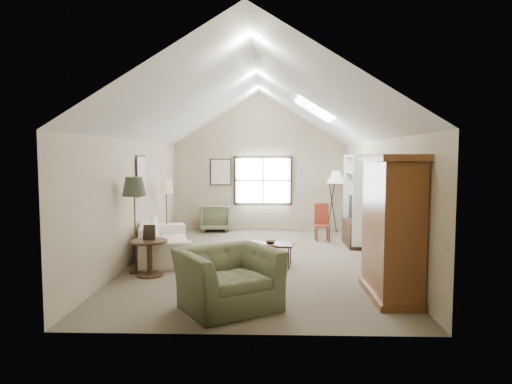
{
  "coord_description": "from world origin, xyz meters",
  "views": [
    {
      "loc": [
        0.29,
        -9.42,
        2.19
      ],
      "look_at": [
        0.0,
        0.4,
        1.4
      ],
      "focal_mm": 32.0,
      "sensor_mm": 36.0,
      "label": 1
    }
  ],
  "objects_px": {
    "armoire": "(392,226)",
    "coffee_table": "(271,255)",
    "side_table": "(150,258)",
    "armchair_far": "(216,217)",
    "sofa": "(164,239)",
    "side_chair": "(322,223)",
    "armchair_near": "(228,279)"
  },
  "relations": [
    {
      "from": "armoire",
      "to": "coffee_table",
      "type": "relative_size",
      "value": 2.45
    },
    {
      "from": "coffee_table",
      "to": "side_table",
      "type": "xyz_separation_m",
      "value": [
        -2.2,
        -0.79,
        0.1
      ]
    },
    {
      "from": "armoire",
      "to": "side_chair",
      "type": "xyz_separation_m",
      "value": [
        -0.53,
        4.59,
        -0.63
      ]
    },
    {
      "from": "sofa",
      "to": "side_table",
      "type": "height_order",
      "value": "sofa"
    },
    {
      "from": "armoire",
      "to": "coffee_table",
      "type": "bearing_deg",
      "value": 134.99
    },
    {
      "from": "armoire",
      "to": "armchair_far",
      "type": "bearing_deg",
      "value": 119.45
    },
    {
      "from": "armoire",
      "to": "side_chair",
      "type": "relative_size",
      "value": 2.32
    },
    {
      "from": "sofa",
      "to": "side_chair",
      "type": "relative_size",
      "value": 2.77
    },
    {
      "from": "armchair_far",
      "to": "coffee_table",
      "type": "bearing_deg",
      "value": 108.22
    },
    {
      "from": "armoire",
      "to": "coffee_table",
      "type": "distance_m",
      "value": 2.78
    },
    {
      "from": "armoire",
      "to": "armchair_near",
      "type": "distance_m",
      "value": 2.65
    },
    {
      "from": "side_table",
      "to": "armchair_far",
      "type": "bearing_deg",
      "value": 82.97
    },
    {
      "from": "armchair_far",
      "to": "side_table",
      "type": "xyz_separation_m",
      "value": [
        -0.62,
        -5.02,
        -0.06
      ]
    },
    {
      "from": "armchair_far",
      "to": "side_table",
      "type": "height_order",
      "value": "armchair_far"
    },
    {
      "from": "armchair_near",
      "to": "side_chair",
      "type": "relative_size",
      "value": 1.39
    },
    {
      "from": "coffee_table",
      "to": "side_table",
      "type": "distance_m",
      "value": 2.34
    },
    {
      "from": "armchair_far",
      "to": "coffee_table",
      "type": "height_order",
      "value": "armchair_far"
    },
    {
      "from": "sofa",
      "to": "side_chair",
      "type": "height_order",
      "value": "side_chair"
    },
    {
      "from": "sofa",
      "to": "coffee_table",
      "type": "xyz_separation_m",
      "value": [
        2.3,
        -0.81,
        -0.15
      ]
    },
    {
      "from": "armchair_far",
      "to": "side_chair",
      "type": "bearing_deg",
      "value": 150.32
    },
    {
      "from": "sofa",
      "to": "side_chair",
      "type": "distance_m",
      "value": 4.1
    },
    {
      "from": "armchair_far",
      "to": "side_table",
      "type": "distance_m",
      "value": 5.06
    },
    {
      "from": "sofa",
      "to": "coffee_table",
      "type": "relative_size",
      "value": 2.93
    },
    {
      "from": "armoire",
      "to": "side_chair",
      "type": "distance_m",
      "value": 4.66
    },
    {
      "from": "armoire",
      "to": "armchair_far",
      "type": "xyz_separation_m",
      "value": [
        -3.44,
        6.1,
        -0.71
      ]
    },
    {
      "from": "armoire",
      "to": "side_table",
      "type": "height_order",
      "value": "armoire"
    },
    {
      "from": "armchair_near",
      "to": "coffee_table",
      "type": "height_order",
      "value": "armchair_near"
    },
    {
      "from": "coffee_table",
      "to": "side_chair",
      "type": "bearing_deg",
      "value": 63.95
    },
    {
      "from": "armchair_far",
      "to": "sofa",
      "type": "bearing_deg",
      "value": 75.88
    },
    {
      "from": "sofa",
      "to": "armchair_far",
      "type": "distance_m",
      "value": 3.5
    },
    {
      "from": "armchair_near",
      "to": "side_table",
      "type": "relative_size",
      "value": 2.0
    },
    {
      "from": "coffee_table",
      "to": "armoire",
      "type": "bearing_deg",
      "value": -45.01
    }
  ]
}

